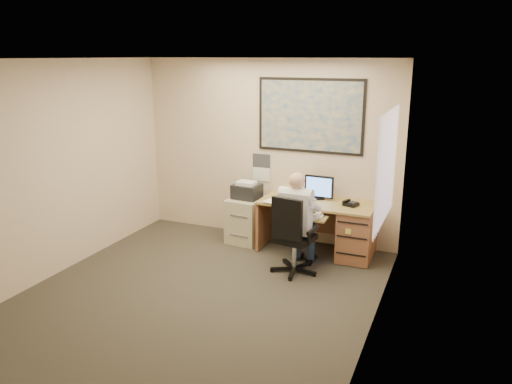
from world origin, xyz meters
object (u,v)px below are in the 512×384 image
at_px(filing_cabinet, 247,216).
at_px(office_chair, 294,251).
at_px(person, 296,223).
at_px(desk, 340,225).

xyz_separation_m(filing_cabinet, office_chair, (1.03, -0.84, -0.09)).
bearing_deg(person, office_chair, -83.14).
height_order(filing_cabinet, person, person).
height_order(desk, person, person).
bearing_deg(office_chair, desk, 73.86).
relative_size(filing_cabinet, person, 0.71).
height_order(desk, office_chair, desk).
distance_m(desk, filing_cabinet, 1.43).
bearing_deg(filing_cabinet, office_chair, -34.35).
xyz_separation_m(desk, person, (-0.41, -0.76, 0.22)).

